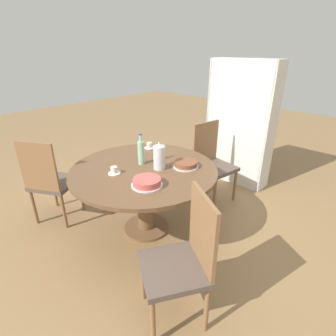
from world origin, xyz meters
The scene contains 12 objects.
ground_plane centered at (0.00, 0.00, 0.00)m, with size 14.00×14.00×0.00m, color #937047.
dining_table centered at (0.00, 0.00, 0.58)m, with size 1.42×1.42×0.71m.
chair_a centered at (0.91, -0.47, 0.50)m, with size 0.58×0.58×0.96m.
chair_b centered at (0.09, 1.02, 0.50)m, with size 0.48×0.48×0.96m.
chair_c centered at (-0.84, -0.58, 0.50)m, with size 0.58×0.58×0.96m.
bookshelf centered at (0.06, 1.66, 0.83)m, with size 0.91×0.28×1.65m.
coffee_pot centered at (0.12, 0.10, 0.84)m, with size 0.11×0.11×0.27m.
water_bottle centered at (-0.10, 0.06, 0.84)m, with size 0.07×0.07×0.31m.
cake_main centered at (0.28, -0.21, 0.74)m, with size 0.27×0.27×0.07m.
cake_second centered at (0.27, 0.30, 0.74)m, with size 0.25×0.25×0.06m.
cup_a centered at (-0.11, -0.27, 0.74)m, with size 0.11×0.11×0.07m.
cup_b centered at (-0.37, 0.41, 0.74)m, with size 0.11×0.11×0.07m.
Camera 1 is at (1.75, -1.49, 1.77)m, focal length 28.00 mm.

